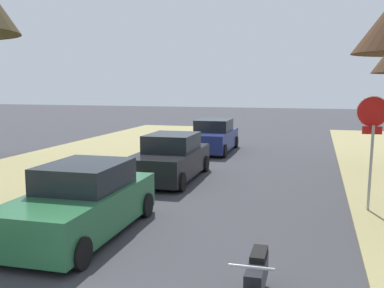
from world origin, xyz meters
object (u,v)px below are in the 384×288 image
at_px(parked_sedan_black, 170,159).
at_px(parked_motorcycle, 257,280).
at_px(parked_sedan_navy, 213,137).
at_px(stop_sign_far, 372,128).
at_px(parked_sedan_green, 82,203).

relative_size(parked_sedan_black, parked_motorcycle, 2.16).
bearing_deg(parked_sedan_black, parked_sedan_navy, 90.23).
height_order(stop_sign_far, parked_sedan_green, stop_sign_far).
bearing_deg(stop_sign_far, parked_sedan_green, -150.12).
bearing_deg(parked_sedan_black, parked_sedan_green, -90.12).
bearing_deg(parked_sedan_green, parked_sedan_black, 89.88).
xyz_separation_m(parked_sedan_navy, parked_motorcycle, (4.15, -15.05, -0.24)).
xyz_separation_m(parked_sedan_green, parked_motorcycle, (4.13, -2.33, -0.24)).
bearing_deg(parked_sedan_navy, parked_sedan_black, -89.77).
relative_size(parked_sedan_green, parked_motorcycle, 2.16).
bearing_deg(parked_sedan_navy, stop_sign_far, -55.57).
bearing_deg(parked_sedan_navy, parked_sedan_green, -89.94).
bearing_deg(parked_sedan_black, stop_sign_far, -21.49).
xyz_separation_m(parked_sedan_black, parked_sedan_navy, (-0.03, 6.68, 0.00)).
xyz_separation_m(stop_sign_far, parked_sedan_black, (-6.24, 2.45, -1.46)).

